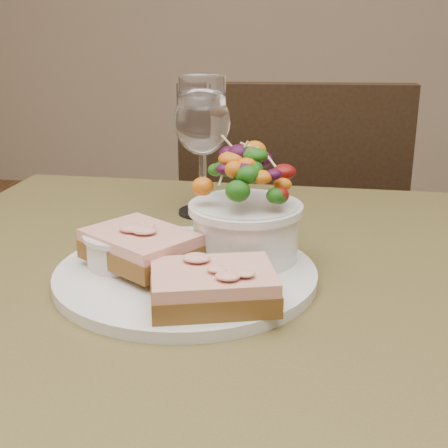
% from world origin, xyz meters
% --- Properties ---
extents(cafe_table, '(0.80, 0.80, 0.75)m').
position_xyz_m(cafe_table, '(0.00, 0.00, 0.65)').
color(cafe_table, '#4C4120').
rests_on(cafe_table, ground).
extents(chair_far, '(0.46, 0.46, 0.90)m').
position_xyz_m(chair_far, '(0.02, 0.70, 0.29)').
color(chair_far, black).
rests_on(chair_far, ground).
extents(dinner_plate, '(0.28, 0.28, 0.01)m').
position_xyz_m(dinner_plate, '(-0.04, 0.00, 0.76)').
color(dinner_plate, silver).
rests_on(dinner_plate, cafe_table).
extents(sandwich_front, '(0.13, 0.11, 0.03)m').
position_xyz_m(sandwich_front, '(0.01, -0.07, 0.78)').
color(sandwich_front, '#4A3213').
rests_on(sandwich_front, dinner_plate).
extents(sandwich_back, '(0.14, 0.13, 0.03)m').
position_xyz_m(sandwich_back, '(-0.08, 0.00, 0.79)').
color(sandwich_back, '#4A3213').
rests_on(sandwich_back, dinner_plate).
extents(ramekin, '(0.07, 0.07, 0.04)m').
position_xyz_m(ramekin, '(-0.11, 0.00, 0.78)').
color(ramekin, silver).
rests_on(ramekin, dinner_plate).
extents(salad_bowl, '(0.11, 0.11, 0.13)m').
position_xyz_m(salad_bowl, '(0.02, 0.05, 0.82)').
color(salad_bowl, silver).
rests_on(salad_bowl, dinner_plate).
extents(garnish, '(0.05, 0.04, 0.02)m').
position_xyz_m(garnish, '(-0.11, 0.08, 0.77)').
color(garnish, '#0C3409').
rests_on(garnish, dinner_plate).
extents(wine_glass, '(0.08, 0.08, 0.18)m').
position_xyz_m(wine_glass, '(-0.07, 0.23, 0.87)').
color(wine_glass, white).
rests_on(wine_glass, cafe_table).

